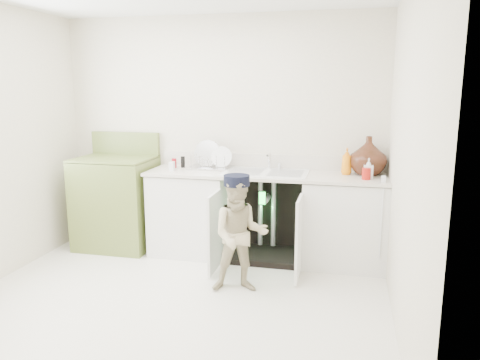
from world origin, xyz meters
name	(u,v)px	position (x,y,z in m)	size (l,w,h in m)	color
ground	(174,302)	(0.00, 0.00, 0.00)	(3.50, 3.50, 0.00)	beige
room_shell	(170,153)	(0.00, 0.00, 1.25)	(6.00, 5.50, 1.26)	beige
counter_run	(270,212)	(0.60, 1.21, 0.49)	(2.44, 1.02, 1.28)	white
avocado_stove	(117,201)	(-1.11, 1.18, 0.52)	(0.81, 0.65, 1.25)	olive
repair_worker	(240,234)	(0.48, 0.35, 0.52)	(0.57, 0.76, 1.03)	beige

